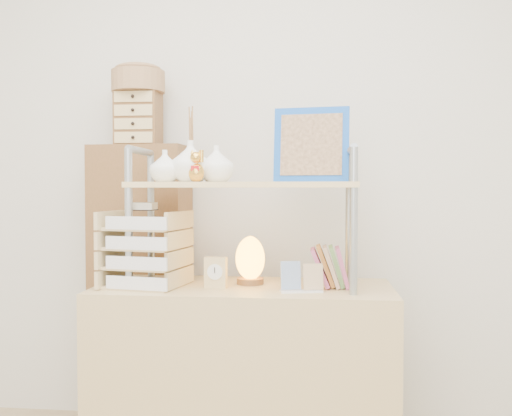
{
  "coord_description": "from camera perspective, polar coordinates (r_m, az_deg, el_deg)",
  "views": [
    {
      "loc": [
        0.29,
        -1.09,
        1.15
      ],
      "look_at": [
        0.05,
        1.2,
        1.07
      ],
      "focal_mm": 40.0,
      "sensor_mm": 36.0,
      "label": 1
    }
  ],
  "objects": [
    {
      "name": "desk_clock",
      "position": [
        2.28,
        -4.06,
        -6.45
      ],
      "size": [
        0.09,
        0.05,
        0.12
      ],
      "color": "#DAB275",
      "rests_on": "desk"
    },
    {
      "name": "cabinet",
      "position": [
        2.82,
        -11.43,
        -7.67
      ],
      "size": [
        0.46,
        0.27,
        1.35
      ],
      "primitive_type": "cube",
      "rotation": [
        0.0,
        0.0,
        -0.07
      ],
      "color": "brown",
      "rests_on": "ground"
    },
    {
      "name": "letter_tray",
      "position": [
        2.34,
        -11.04,
        -4.45
      ],
      "size": [
        0.32,
        0.31,
        0.34
      ],
      "color": "#D9B582",
      "rests_on": "desk"
    },
    {
      "name": "desk",
      "position": [
        2.43,
        -1.22,
        -16.54
      ],
      "size": [
        1.2,
        0.5,
        0.75
      ],
      "primitive_type": "cube",
      "color": "tan",
      "rests_on": "ground"
    },
    {
      "name": "postcard_stand",
      "position": [
        2.2,
        4.56,
        -7.51
      ],
      "size": [
        0.17,
        0.08,
        0.12
      ],
      "color": "white",
      "rests_on": "desk"
    },
    {
      "name": "salt_lamp",
      "position": [
        2.37,
        -0.59,
        -5.19
      ],
      "size": [
        0.13,
        0.12,
        0.2
      ],
      "color": "brown",
      "rests_on": "desk"
    },
    {
      "name": "hutch",
      "position": [
        2.32,
        -2.26,
        2.83
      ],
      "size": [
        0.9,
        0.34,
        0.73
      ],
      "color": "#949CA2",
      "rests_on": "desk"
    },
    {
      "name": "woven_basket",
      "position": [
        2.81,
        -11.7,
        12.26
      ],
      "size": [
        0.25,
        0.25,
        0.1
      ],
      "primitive_type": "cylinder",
      "color": "#8F6541",
      "rests_on": "drawer_chest"
    },
    {
      "name": "drawer_chest",
      "position": [
        2.78,
        -11.68,
        8.72
      ],
      "size": [
        0.2,
        0.16,
        0.25
      ],
      "color": "brown",
      "rests_on": "cabinet"
    }
  ]
}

